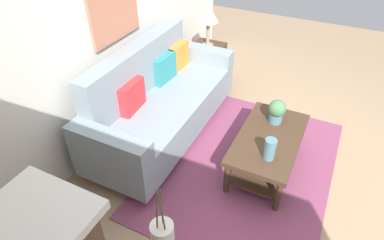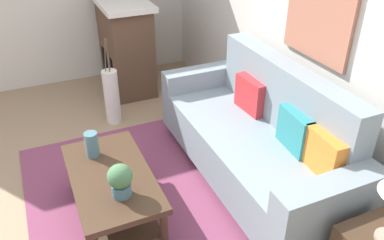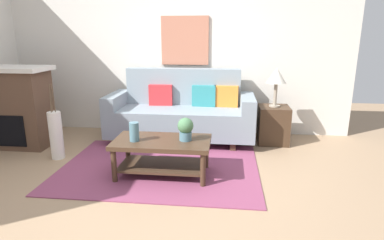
{
  "view_description": "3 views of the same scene",
  "coord_description": "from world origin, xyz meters",
  "px_view_note": "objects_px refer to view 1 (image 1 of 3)",
  "views": [
    {
      "loc": [
        -2.51,
        -0.11,
        2.55
      ],
      "look_at": [
        -0.06,
        1.1,
        0.46
      ],
      "focal_mm": 30.64,
      "sensor_mm": 36.0,
      "label": 1
    },
    {
      "loc": [
        2.51,
        -0.09,
        2.35
      ],
      "look_at": [
        -0.15,
        1.09,
        0.6
      ],
      "focal_mm": 36.69,
      "sensor_mm": 36.0,
      "label": 2
    },
    {
      "loc": [
        0.8,
        -3.09,
        1.59
      ],
      "look_at": [
        0.34,
        1.0,
        0.48
      ],
      "focal_mm": 29.85,
      "sensor_mm": 36.0,
      "label": 3
    }
  ],
  "objects_px": {
    "potted_plant_tabletop": "(277,111)",
    "table_lamp": "(208,15)",
    "throw_pillow_teal": "(164,68)",
    "tabletop_vase": "(270,149)",
    "throw_pillow_crimson": "(132,96)",
    "couch": "(160,103)",
    "coffee_table": "(268,145)",
    "side_table": "(207,63)",
    "framed_painting": "(113,3)",
    "throw_pillow_orange": "(178,57)"
  },
  "relations": [
    {
      "from": "potted_plant_tabletop",
      "to": "table_lamp",
      "type": "distance_m",
      "value": 1.79
    },
    {
      "from": "throw_pillow_teal",
      "to": "table_lamp",
      "type": "height_order",
      "value": "table_lamp"
    },
    {
      "from": "tabletop_vase",
      "to": "potted_plant_tabletop",
      "type": "distance_m",
      "value": 0.58
    },
    {
      "from": "throw_pillow_crimson",
      "to": "potted_plant_tabletop",
      "type": "height_order",
      "value": "throw_pillow_crimson"
    },
    {
      "from": "tabletop_vase",
      "to": "couch",
      "type": "bearing_deg",
      "value": 76.16
    },
    {
      "from": "throw_pillow_teal",
      "to": "coffee_table",
      "type": "bearing_deg",
      "value": -104.76
    },
    {
      "from": "throw_pillow_crimson",
      "to": "tabletop_vase",
      "type": "height_order",
      "value": "throw_pillow_crimson"
    },
    {
      "from": "tabletop_vase",
      "to": "side_table",
      "type": "xyz_separation_m",
      "value": [
        1.72,
        1.39,
        -0.26
      ]
    },
    {
      "from": "couch",
      "to": "table_lamp",
      "type": "relative_size",
      "value": 3.82
    },
    {
      "from": "couch",
      "to": "potted_plant_tabletop",
      "type": "bearing_deg",
      "value": -79.64
    },
    {
      "from": "coffee_table",
      "to": "framed_painting",
      "type": "height_order",
      "value": "framed_painting"
    },
    {
      "from": "couch",
      "to": "coffee_table",
      "type": "bearing_deg",
      "value": -91.6
    },
    {
      "from": "throw_pillow_teal",
      "to": "potted_plant_tabletop",
      "type": "xyz_separation_m",
      "value": [
        -0.1,
        -1.4,
        -0.11
      ]
    },
    {
      "from": "potted_plant_tabletop",
      "to": "table_lamp",
      "type": "bearing_deg",
      "value": 48.36
    },
    {
      "from": "throw_pillow_orange",
      "to": "coffee_table",
      "type": "xyz_separation_m",
      "value": [
        -0.71,
        -1.42,
        -0.37
      ]
    },
    {
      "from": "throw_pillow_teal",
      "to": "potted_plant_tabletop",
      "type": "height_order",
      "value": "throw_pillow_teal"
    },
    {
      "from": "throw_pillow_orange",
      "to": "side_table",
      "type": "distance_m",
      "value": 0.82
    },
    {
      "from": "throw_pillow_orange",
      "to": "throw_pillow_crimson",
      "type": "bearing_deg",
      "value": 180.0
    },
    {
      "from": "throw_pillow_orange",
      "to": "side_table",
      "type": "xyz_separation_m",
      "value": [
        0.71,
        -0.1,
        -0.4
      ]
    },
    {
      "from": "table_lamp",
      "to": "framed_painting",
      "type": "distance_m",
      "value": 1.54
    },
    {
      "from": "throw_pillow_teal",
      "to": "throw_pillow_orange",
      "type": "relative_size",
      "value": 1.0
    },
    {
      "from": "couch",
      "to": "potted_plant_tabletop",
      "type": "distance_m",
      "value": 1.3
    },
    {
      "from": "tabletop_vase",
      "to": "side_table",
      "type": "distance_m",
      "value": 2.23
    },
    {
      "from": "couch",
      "to": "framed_painting",
      "type": "relative_size",
      "value": 2.9
    },
    {
      "from": "throw_pillow_orange",
      "to": "couch",
      "type": "bearing_deg",
      "value": -169.41
    },
    {
      "from": "potted_plant_tabletop",
      "to": "tabletop_vase",
      "type": "bearing_deg",
      "value": -171.23
    },
    {
      "from": "couch",
      "to": "framed_painting",
      "type": "xyz_separation_m",
      "value": [
        -0.0,
        0.47,
        1.06
      ]
    },
    {
      "from": "throw_pillow_teal",
      "to": "side_table",
      "type": "relative_size",
      "value": 0.64
    },
    {
      "from": "couch",
      "to": "throw_pillow_orange",
      "type": "height_order",
      "value": "couch"
    },
    {
      "from": "side_table",
      "to": "throw_pillow_orange",
      "type": "bearing_deg",
      "value": 172.02
    },
    {
      "from": "throw_pillow_crimson",
      "to": "tabletop_vase",
      "type": "relative_size",
      "value": 1.67
    },
    {
      "from": "tabletop_vase",
      "to": "potted_plant_tabletop",
      "type": "height_order",
      "value": "potted_plant_tabletop"
    },
    {
      "from": "throw_pillow_teal",
      "to": "table_lamp",
      "type": "xyz_separation_m",
      "value": [
        1.05,
        -0.1,
        0.31
      ]
    },
    {
      "from": "tabletop_vase",
      "to": "side_table",
      "type": "bearing_deg",
      "value": 38.83
    },
    {
      "from": "throw_pillow_teal",
      "to": "potted_plant_tabletop",
      "type": "bearing_deg",
      "value": -94.27
    },
    {
      "from": "throw_pillow_orange",
      "to": "potted_plant_tabletop",
      "type": "xyz_separation_m",
      "value": [
        -0.44,
        -1.4,
        -0.11
      ]
    },
    {
      "from": "coffee_table",
      "to": "tabletop_vase",
      "type": "bearing_deg",
      "value": -167.02
    },
    {
      "from": "throw_pillow_orange",
      "to": "framed_painting",
      "type": "height_order",
      "value": "framed_painting"
    },
    {
      "from": "couch",
      "to": "side_table",
      "type": "height_order",
      "value": "couch"
    },
    {
      "from": "throw_pillow_teal",
      "to": "framed_painting",
      "type": "relative_size",
      "value": 0.48
    },
    {
      "from": "table_lamp",
      "to": "framed_painting",
      "type": "relative_size",
      "value": 0.76
    },
    {
      "from": "throw_pillow_crimson",
      "to": "couch",
      "type": "bearing_deg",
      "value": -20.49
    },
    {
      "from": "couch",
      "to": "throw_pillow_orange",
      "type": "distance_m",
      "value": 0.73
    },
    {
      "from": "coffee_table",
      "to": "side_table",
      "type": "distance_m",
      "value": 1.94
    },
    {
      "from": "potted_plant_tabletop",
      "to": "framed_painting",
      "type": "xyz_separation_m",
      "value": [
        -0.23,
        1.74,
        0.92
      ]
    },
    {
      "from": "throw_pillow_crimson",
      "to": "coffee_table",
      "type": "relative_size",
      "value": 0.33
    },
    {
      "from": "coffee_table",
      "to": "framed_painting",
      "type": "xyz_separation_m",
      "value": [
        0.04,
        1.76,
        1.18
      ]
    },
    {
      "from": "couch",
      "to": "tabletop_vase",
      "type": "relative_size",
      "value": 10.11
    },
    {
      "from": "coffee_table",
      "to": "potted_plant_tabletop",
      "type": "xyz_separation_m",
      "value": [
        0.27,
        0.02,
        0.26
      ]
    },
    {
      "from": "throw_pillow_teal",
      "to": "tabletop_vase",
      "type": "height_order",
      "value": "throw_pillow_teal"
    }
  ]
}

